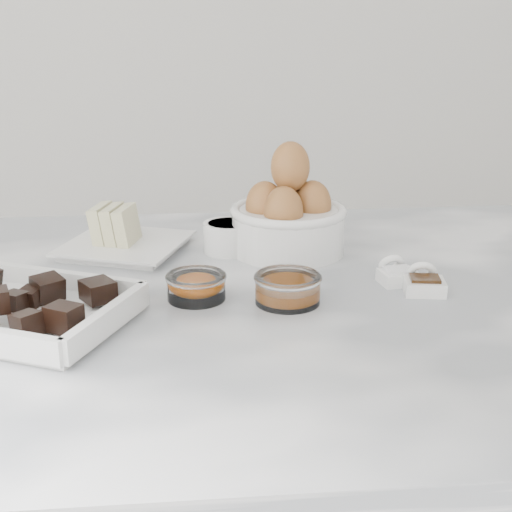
{
  "coord_description": "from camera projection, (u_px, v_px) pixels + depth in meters",
  "views": [
    {
      "loc": [
        -0.06,
        -0.83,
        1.27
      ],
      "look_at": [
        0.02,
        0.03,
        0.98
      ],
      "focal_mm": 50.0,
      "sensor_mm": 36.0,
      "label": 1
    }
  ],
  "objects": [
    {
      "name": "marble_slab",
      "position": [
        243.0,
        309.0,
        0.9
      ],
      "size": [
        1.2,
        0.8,
        0.04
      ],
      "primitive_type": "cube",
      "color": "silver",
      "rests_on": "cabinet"
    },
    {
      "name": "chocolate_dish",
      "position": [
        19.0,
        303.0,
        0.81
      ],
      "size": [
        0.29,
        0.27,
        0.06
      ],
      "color": "white",
      "rests_on": "marble_slab"
    },
    {
      "name": "butter_plate",
      "position": [
        123.0,
        237.0,
        1.06
      ],
      "size": [
        0.21,
        0.21,
        0.07
      ],
      "color": "white",
      "rests_on": "marble_slab"
    },
    {
      "name": "sugar_ramekin",
      "position": [
        229.0,
        236.0,
        1.05
      ],
      "size": [
        0.07,
        0.07,
        0.04
      ],
      "color": "white",
      "rests_on": "marble_slab"
    },
    {
      "name": "egg_bowl",
      "position": [
        288.0,
        217.0,
        1.04
      ],
      "size": [
        0.17,
        0.17,
        0.16
      ],
      "color": "white",
      "rests_on": "marble_slab"
    },
    {
      "name": "honey_bowl",
      "position": [
        288.0,
        288.0,
        0.87
      ],
      "size": [
        0.08,
        0.08,
        0.04
      ],
      "color": "white",
      "rests_on": "marble_slab"
    },
    {
      "name": "zest_bowl",
      "position": [
        196.0,
        285.0,
        0.88
      ],
      "size": [
        0.08,
        0.08,
        0.03
      ],
      "color": "white",
      "rests_on": "marble_slab"
    },
    {
      "name": "vanilla_spoon",
      "position": [
        424.0,
        282.0,
        0.9
      ],
      "size": [
        0.06,
        0.07,
        0.04
      ],
      "color": "white",
      "rests_on": "marble_slab"
    },
    {
      "name": "salt_spoon",
      "position": [
        396.0,
        273.0,
        0.94
      ],
      "size": [
        0.05,
        0.06,
        0.04
      ],
      "color": "white",
      "rests_on": "marble_slab"
    }
  ]
}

